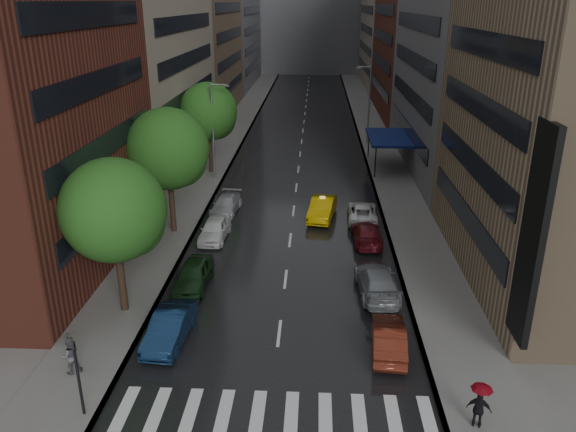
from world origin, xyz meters
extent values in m
plane|color=gray|center=(0.00, 0.00, 0.00)|extent=(220.00, 220.00, 0.00)
cube|color=black|center=(0.00, 50.00, 0.01)|extent=(14.00, 140.00, 0.01)
cube|color=gray|center=(-9.00, 50.00, 0.07)|extent=(4.00, 140.00, 0.15)
cube|color=gray|center=(9.00, 50.00, 0.07)|extent=(4.00, 140.00, 0.15)
cube|color=silver|center=(-6.10, -2.00, 0.01)|extent=(0.55, 2.80, 0.01)
cube|color=silver|center=(-4.70, -2.00, 0.01)|extent=(0.55, 2.80, 0.01)
cube|color=silver|center=(-3.30, -2.00, 0.01)|extent=(0.55, 2.80, 0.01)
cube|color=silver|center=(-1.90, -2.00, 0.01)|extent=(0.55, 2.80, 0.01)
cube|color=silver|center=(-0.50, -2.00, 0.01)|extent=(0.55, 2.80, 0.01)
cube|color=silver|center=(0.90, -2.00, 0.01)|extent=(0.55, 2.80, 0.01)
cube|color=silver|center=(2.30, -2.00, 0.01)|extent=(0.55, 2.80, 0.01)
cube|color=silver|center=(3.70, -2.00, 0.01)|extent=(0.55, 2.80, 0.01)
cube|color=silver|center=(5.10, -2.00, 0.01)|extent=(0.55, 2.80, 0.01)
cube|color=silver|center=(6.50, -2.00, 0.01)|extent=(0.55, 2.80, 0.01)
cube|color=maroon|center=(-15.00, 12.00, 13.00)|extent=(8.00, 20.00, 26.00)
cube|color=#937A5B|center=(-15.00, 64.00, 11.00)|extent=(8.00, 28.00, 22.00)
cube|color=#937A5B|center=(15.00, 12.00, 15.00)|extent=(8.00, 20.00, 30.00)
cube|color=slate|center=(15.00, 36.00, 12.00)|extent=(8.00, 28.00, 24.00)
cube|color=gray|center=(15.00, 94.00, 14.00)|extent=(8.00, 32.00, 28.00)
cube|color=black|center=(11.10, 2.00, 6.50)|extent=(0.30, 2.20, 10.00)
cube|color=slate|center=(0.00, 118.00, 16.00)|extent=(40.00, 14.00, 32.00)
cylinder|color=#382619|center=(-8.60, 5.73, 2.38)|extent=(0.40, 0.40, 4.77)
sphere|color=#1E5116|center=(-8.60, 5.73, 5.96)|extent=(5.45, 5.45, 5.45)
cylinder|color=#382619|center=(-8.60, 16.98, 2.53)|extent=(0.40, 0.40, 5.06)
sphere|color=#1E5116|center=(-8.60, 16.98, 6.32)|extent=(5.78, 5.78, 5.78)
cylinder|color=#382619|center=(-8.60, 32.35, 2.43)|extent=(0.40, 0.40, 4.87)
sphere|color=#1E5116|center=(-8.60, 32.35, 6.09)|extent=(5.57, 5.57, 5.57)
imported|color=#DCB00B|center=(2.30, 20.50, 0.81)|extent=(2.48, 5.16, 1.63)
imported|color=#0D213E|center=(-5.40, 3.05, 0.77)|extent=(1.96, 4.78, 1.54)
imported|color=black|center=(-5.40, 8.76, 0.78)|extent=(1.96, 4.64, 1.57)
imported|color=white|center=(-5.40, 15.95, 0.76)|extent=(1.99, 4.53, 1.52)
imported|color=#A1A1A6|center=(-5.40, 21.35, 0.67)|extent=(2.30, 4.80, 1.35)
imported|color=#612113|center=(5.40, 2.74, 0.74)|extent=(1.87, 4.57, 1.47)
imported|color=gray|center=(5.40, 8.44, 0.78)|extent=(2.48, 5.49, 1.56)
imported|color=maroon|center=(5.40, 15.83, 0.70)|extent=(2.05, 4.83, 1.39)
imported|color=white|center=(5.40, 20.26, 0.67)|extent=(2.37, 4.87, 1.33)
imported|color=#55545A|center=(-9.18, 0.09, 1.06)|extent=(1.11, 1.07, 1.81)
imported|color=black|center=(-9.18, 0.09, 1.80)|extent=(0.96, 0.98, 0.88)
imported|color=black|center=(8.31, -2.49, 0.97)|extent=(1.04, 0.71, 1.64)
imported|color=maroon|center=(8.31, -2.49, 1.80)|extent=(0.82, 0.82, 0.72)
cylinder|color=black|center=(-7.60, -2.56, 1.75)|extent=(0.12, 0.12, 3.20)
imported|color=black|center=(-7.60, -2.56, 3.15)|extent=(0.18, 0.15, 0.90)
cylinder|color=gray|center=(-7.80, 30.00, 4.65)|extent=(0.18, 0.18, 9.00)
cube|color=gray|center=(-6.40, 30.00, 8.85)|extent=(0.50, 0.22, 0.16)
cylinder|color=gray|center=(7.80, 45.00, 4.65)|extent=(0.18, 0.18, 9.00)
cube|color=gray|center=(6.40, 45.00, 8.85)|extent=(0.50, 0.22, 0.16)
cube|color=navy|center=(9.00, 35.00, 3.15)|extent=(4.00, 8.00, 0.25)
cylinder|color=black|center=(7.40, 31.20, 1.65)|extent=(0.12, 0.12, 3.00)
cylinder|color=black|center=(7.40, 38.80, 1.65)|extent=(0.12, 0.12, 3.00)
camera|label=1|loc=(1.70, -20.68, 15.99)|focal=35.00mm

